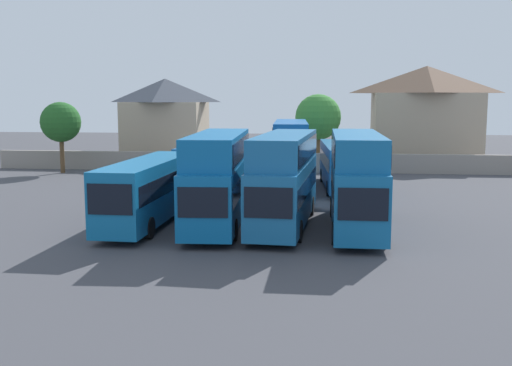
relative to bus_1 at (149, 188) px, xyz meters
name	(u,v)px	position (x,y,z in m)	size (l,w,h in m)	color
ground	(276,181)	(5.59, 18.03, -2.01)	(140.00, 140.00, 0.00)	#424247
depot_boundary_wall	(281,162)	(5.59, 24.73, -1.11)	(56.00, 0.50, 1.80)	gray
bus_1	(149,188)	(0.00, 0.00, 0.00)	(2.71, 11.68, 3.53)	#12649B
bus_2	(218,174)	(3.86, 0.00, 0.81)	(3.20, 11.58, 5.02)	#0D5D9C
bus_3	(285,175)	(7.48, 0.16, 0.80)	(3.22, 11.59, 5.00)	#185F96
bus_4	(356,176)	(11.25, -0.25, 0.83)	(2.58, 11.10, 5.06)	#125E97
bus_5	(209,162)	(0.47, 15.00, -0.09)	(3.13, 11.90, 3.36)	#155695
bus_6	(247,163)	(3.63, 14.49, -0.12)	(3.12, 10.89, 3.31)	#1C5B9B
bus_7	(291,150)	(6.98, 15.13, 0.87)	(3.13, 11.98, 5.12)	#13549F
bus_8	(341,163)	(10.90, 14.50, -0.05)	(3.33, 12.15, 3.43)	#1E5F99
house_terrace_left	(166,120)	(-7.54, 32.21, 2.60)	(8.69, 7.40, 9.04)	tan
house_terrace_centre	(425,114)	(20.21, 33.60, 3.23)	(11.43, 6.99, 10.29)	tan
tree_left_of_lot	(61,122)	(-14.73, 21.73, 2.69)	(3.72, 3.72, 6.60)	brown
tree_behind_wall	(318,118)	(8.98, 27.23, 3.06)	(4.45, 4.45, 7.34)	brown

